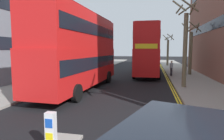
% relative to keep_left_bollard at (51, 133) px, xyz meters
% --- Properties ---
extents(sidewalk_right, '(4.00, 80.00, 0.14)m').
position_rel_keep_left_bollard_xyz_m(sidewalk_right, '(6.50, 11.04, -0.54)').
color(sidewalk_right, gray).
rests_on(sidewalk_right, ground).
extents(sidewalk_left, '(4.00, 80.00, 0.14)m').
position_rel_keep_left_bollard_xyz_m(sidewalk_left, '(-6.50, 11.04, -0.54)').
color(sidewalk_left, gray).
rests_on(sidewalk_left, ground).
extents(kerb_line_outer, '(0.10, 56.00, 0.01)m').
position_rel_keep_left_bollard_xyz_m(kerb_line_outer, '(4.40, 9.04, -0.60)').
color(kerb_line_outer, yellow).
rests_on(kerb_line_outer, ground).
extents(kerb_line_inner, '(0.10, 56.00, 0.01)m').
position_rel_keep_left_bollard_xyz_m(kerb_line_inner, '(4.24, 9.04, -0.60)').
color(kerb_line_inner, yellow).
rests_on(kerb_line_inner, ground).
extents(keep_left_bollard, '(0.36, 0.28, 1.11)m').
position_rel_keep_left_bollard_xyz_m(keep_left_bollard, '(0.00, 0.00, 0.00)').
color(keep_left_bollard, silver).
rests_on(keep_left_bollard, traffic_island).
extents(double_decker_bus_away, '(3.13, 10.90, 5.64)m').
position_rel_keep_left_bollard_xyz_m(double_decker_bus_away, '(-2.48, 8.67, 2.42)').
color(double_decker_bus_away, red).
rests_on(double_decker_bus_away, ground).
extents(double_decker_bus_oncoming, '(2.85, 10.82, 5.64)m').
position_rel_keep_left_bollard_xyz_m(double_decker_bus_oncoming, '(2.16, 18.28, 2.42)').
color(double_decker_bus_oncoming, red).
rests_on(double_decker_bus_oncoming, ground).
extents(pedestrian_far, '(0.34, 0.22, 1.62)m').
position_rel_keep_left_bollard_xyz_m(pedestrian_far, '(4.83, 17.03, 0.38)').
color(pedestrian_far, '#2D2D38').
rests_on(pedestrian_far, sidewalk_right).
extents(street_tree_near, '(1.79, 1.82, 6.55)m').
position_rel_keep_left_bollard_xyz_m(street_tree_near, '(5.16, 10.63, 2.77)').
color(street_tree_near, '#6B6047').
rests_on(street_tree_near, sidewalk_right).
extents(street_tree_far, '(2.00, 1.80, 5.65)m').
position_rel_keep_left_bollard_xyz_m(street_tree_far, '(5.47, 31.58, 2.23)').
color(street_tree_far, '#6B6047').
rests_on(street_tree_far, sidewalk_right).
extents(street_tree_distant, '(2.03, 1.89, 5.94)m').
position_rel_keep_left_bollard_xyz_m(street_tree_distant, '(7.04, 18.69, 2.40)').
color(street_tree_distant, '#6B6047').
rests_on(street_tree_distant, sidewalk_right).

